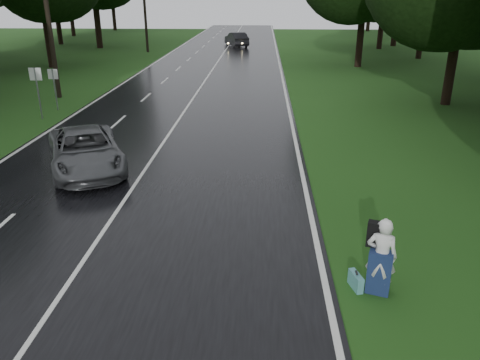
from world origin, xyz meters
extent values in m
plane|color=#1F4A15|center=(0.00, 0.00, 0.00)|extent=(160.00, 160.00, 0.00)
cube|color=black|center=(0.00, 20.00, 0.02)|extent=(12.00, 140.00, 0.04)
cube|color=silver|center=(0.00, 20.00, 0.04)|extent=(0.12, 140.00, 0.01)
imported|color=#494B4E|center=(-2.14, 7.12, 0.77)|extent=(4.42, 5.81, 1.47)
imported|color=black|center=(1.01, 50.19, 0.87)|extent=(3.31, 5.31, 1.65)
imported|color=silver|center=(6.92, -0.10, 0.90)|extent=(0.76, 0.62, 1.79)
cube|color=navy|center=(6.92, -0.10, 0.50)|extent=(0.58, 0.48, 1.01)
cube|color=black|center=(6.83, 0.15, 1.29)|extent=(0.45, 0.34, 0.57)
cube|color=teal|center=(6.46, 0.01, 0.18)|extent=(0.28, 0.54, 0.37)
camera|label=1|loc=(4.31, -8.97, 6.15)|focal=35.19mm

